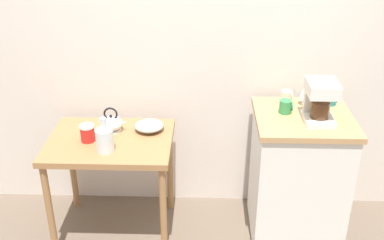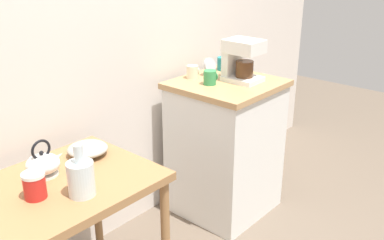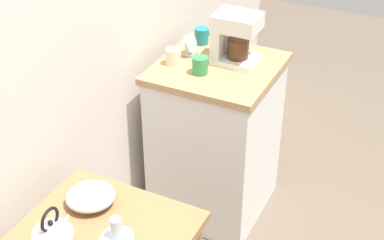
{
  "view_description": "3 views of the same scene",
  "coord_description": "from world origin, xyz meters",
  "px_view_note": "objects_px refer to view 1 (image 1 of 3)",
  "views": [
    {
      "loc": [
        0.05,
        -2.62,
        2.18
      ],
      "look_at": [
        -0.03,
        -0.07,
        0.92
      ],
      "focal_mm": 43.43,
      "sensor_mm": 36.0,
      "label": 1
    },
    {
      "loc": [
        -1.46,
        -1.52,
        1.7
      ],
      "look_at": [
        0.26,
        -0.03,
        0.79
      ],
      "focal_mm": 41.45,
      "sensor_mm": 36.0,
      "label": 2
    },
    {
      "loc": [
        -1.67,
        -0.96,
        2.21
      ],
      "look_at": [
        0.29,
        -0.0,
        0.82
      ],
      "focal_mm": 53.1,
      "sensor_mm": 36.0,
      "label": 3
    }
  ],
  "objects_px": {
    "coffee_maker": "(320,99)",
    "table_clock": "(307,98)",
    "teakettle": "(112,123)",
    "canister_enamel": "(87,133)",
    "mug_small_cream": "(286,97)",
    "mug_dark_teal": "(331,98)",
    "mug_tall_green": "(286,107)",
    "glass_carafe_vase": "(105,139)",
    "bowl_stoneware": "(149,126)"
  },
  "relations": [
    {
      "from": "coffee_maker",
      "to": "table_clock",
      "type": "distance_m",
      "value": 0.24
    },
    {
      "from": "teakettle",
      "to": "canister_enamel",
      "type": "height_order",
      "value": "teakettle"
    },
    {
      "from": "canister_enamel",
      "to": "mug_small_cream",
      "type": "relative_size",
      "value": 1.35
    },
    {
      "from": "teakettle",
      "to": "mug_dark_teal",
      "type": "distance_m",
      "value": 1.47
    },
    {
      "from": "coffee_maker",
      "to": "mug_tall_green",
      "type": "relative_size",
      "value": 2.98
    },
    {
      "from": "mug_tall_green",
      "to": "mug_small_cream",
      "type": "bearing_deg",
      "value": 79.85
    },
    {
      "from": "glass_carafe_vase",
      "to": "mug_tall_green",
      "type": "bearing_deg",
      "value": 11.77
    },
    {
      "from": "teakettle",
      "to": "mug_dark_teal",
      "type": "bearing_deg",
      "value": 4.27
    },
    {
      "from": "coffee_maker",
      "to": "bowl_stoneware",
      "type": "bearing_deg",
      "value": 172.68
    },
    {
      "from": "canister_enamel",
      "to": "coffee_maker",
      "type": "distance_m",
      "value": 1.47
    },
    {
      "from": "coffee_maker",
      "to": "mug_small_cream",
      "type": "height_order",
      "value": "coffee_maker"
    },
    {
      "from": "mug_small_cream",
      "to": "bowl_stoneware",
      "type": "bearing_deg",
      "value": -172.66
    },
    {
      "from": "mug_tall_green",
      "to": "table_clock",
      "type": "height_order",
      "value": "table_clock"
    },
    {
      "from": "teakettle",
      "to": "coffee_maker",
      "type": "relative_size",
      "value": 0.7
    },
    {
      "from": "canister_enamel",
      "to": "table_clock",
      "type": "relative_size",
      "value": 0.97
    },
    {
      "from": "teakettle",
      "to": "mug_tall_green",
      "type": "bearing_deg",
      "value": -1.72
    },
    {
      "from": "teakettle",
      "to": "coffee_maker",
      "type": "xyz_separation_m",
      "value": [
        1.32,
        -0.12,
        0.25
      ]
    },
    {
      "from": "glass_carafe_vase",
      "to": "table_clock",
      "type": "distance_m",
      "value": 1.34
    },
    {
      "from": "teakettle",
      "to": "mug_small_cream",
      "type": "distance_m",
      "value": 1.18
    },
    {
      "from": "teakettle",
      "to": "mug_small_cream",
      "type": "bearing_deg",
      "value": 6.51
    },
    {
      "from": "teakettle",
      "to": "coffee_maker",
      "type": "height_order",
      "value": "coffee_maker"
    },
    {
      "from": "bowl_stoneware",
      "to": "mug_small_cream",
      "type": "xyz_separation_m",
      "value": [
        0.92,
        0.12,
        0.17
      ]
    },
    {
      "from": "teakettle",
      "to": "table_clock",
      "type": "xyz_separation_m",
      "value": [
        1.3,
        0.1,
        0.16
      ]
    },
    {
      "from": "bowl_stoneware",
      "to": "mug_dark_teal",
      "type": "xyz_separation_m",
      "value": [
        1.2,
        0.09,
        0.18
      ]
    },
    {
      "from": "bowl_stoneware",
      "to": "teakettle",
      "type": "xyz_separation_m",
      "value": [
        -0.25,
        -0.01,
        0.02
      ]
    },
    {
      "from": "coffee_maker",
      "to": "mug_tall_green",
      "type": "xyz_separation_m",
      "value": [
        -0.19,
        0.09,
        -0.1
      ]
    },
    {
      "from": "bowl_stoneware",
      "to": "table_clock",
      "type": "relative_size",
      "value": 1.71
    },
    {
      "from": "bowl_stoneware",
      "to": "glass_carafe_vase",
      "type": "height_order",
      "value": "glass_carafe_vase"
    },
    {
      "from": "teakettle",
      "to": "mug_tall_green",
      "type": "distance_m",
      "value": 1.15
    },
    {
      "from": "teakettle",
      "to": "table_clock",
      "type": "distance_m",
      "value": 1.31
    },
    {
      "from": "mug_tall_green",
      "to": "glass_carafe_vase",
      "type": "bearing_deg",
      "value": -168.23
    },
    {
      "from": "bowl_stoneware",
      "to": "mug_small_cream",
      "type": "height_order",
      "value": "mug_small_cream"
    },
    {
      "from": "coffee_maker",
      "to": "mug_small_cream",
      "type": "relative_size",
      "value": 3.13
    },
    {
      "from": "mug_tall_green",
      "to": "coffee_maker",
      "type": "bearing_deg",
      "value": -25.47
    },
    {
      "from": "teakettle",
      "to": "glass_carafe_vase",
      "type": "bearing_deg",
      "value": -87.97
    },
    {
      "from": "bowl_stoneware",
      "to": "canister_enamel",
      "type": "distance_m",
      "value": 0.41
    },
    {
      "from": "canister_enamel",
      "to": "coffee_maker",
      "type": "bearing_deg",
      "value": 0.84
    },
    {
      "from": "table_clock",
      "to": "canister_enamel",
      "type": "bearing_deg",
      "value": -170.36
    },
    {
      "from": "table_clock",
      "to": "mug_dark_teal",
      "type": "bearing_deg",
      "value": 3.95
    },
    {
      "from": "glass_carafe_vase",
      "to": "coffee_maker",
      "type": "xyz_separation_m",
      "value": [
        1.31,
        0.15,
        0.23
      ]
    },
    {
      "from": "bowl_stoneware",
      "to": "glass_carafe_vase",
      "type": "distance_m",
      "value": 0.37
    },
    {
      "from": "mug_dark_teal",
      "to": "mug_small_cream",
      "type": "height_order",
      "value": "mug_dark_teal"
    },
    {
      "from": "canister_enamel",
      "to": "coffee_maker",
      "type": "relative_size",
      "value": 0.43
    },
    {
      "from": "coffee_maker",
      "to": "table_clock",
      "type": "xyz_separation_m",
      "value": [
        -0.03,
        0.22,
        -0.09
      ]
    },
    {
      "from": "coffee_maker",
      "to": "mug_tall_green",
      "type": "height_order",
      "value": "coffee_maker"
    },
    {
      "from": "bowl_stoneware",
      "to": "canister_enamel",
      "type": "xyz_separation_m",
      "value": [
        -0.38,
        -0.16,
        0.02
      ]
    },
    {
      "from": "mug_dark_teal",
      "to": "mug_tall_green",
      "type": "xyz_separation_m",
      "value": [
        -0.32,
        -0.14,
        -0.0
      ]
    },
    {
      "from": "coffee_maker",
      "to": "mug_small_cream",
      "type": "xyz_separation_m",
      "value": [
        -0.16,
        0.26,
        -0.1
      ]
    },
    {
      "from": "bowl_stoneware",
      "to": "mug_tall_green",
      "type": "xyz_separation_m",
      "value": [
        0.89,
        -0.05,
        0.18
      ]
    },
    {
      "from": "bowl_stoneware",
      "to": "mug_dark_teal",
      "type": "distance_m",
      "value": 1.22
    }
  ]
}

